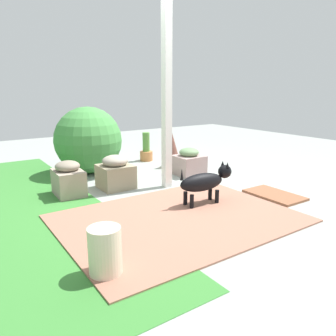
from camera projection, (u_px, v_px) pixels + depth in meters
ground_plane at (177, 192)px, 4.39m from camera, size 12.00×12.00×0.00m
brick_path at (178, 218)px, 3.47m from camera, size 1.80×2.40×0.02m
porch_pillar at (167, 99)px, 4.33m from camera, size 0.11×0.11×2.40m
stone_planter_nearest at (189, 163)px, 5.22m from camera, size 0.41×0.43×0.43m
stone_planter_mid at (116, 173)px, 4.51m from camera, size 0.44×0.44×0.46m
stone_planter_far at (68, 179)px, 4.21m from camera, size 0.49×0.36×0.45m
round_shrub at (88, 140)px, 5.24m from camera, size 1.06×1.06×1.06m
terracotta_pot_tall at (146, 151)px, 6.21m from camera, size 0.24×0.24×0.53m
terracotta_pot_spiky at (172, 151)px, 5.68m from camera, size 0.28×0.28×0.61m
dog at (205, 181)px, 3.85m from camera, size 0.24×0.71×0.49m
ceramic_urn at (105, 252)px, 2.40m from camera, size 0.25×0.25×0.37m
doormat at (274, 195)px, 4.21m from camera, size 0.72×0.44×0.03m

